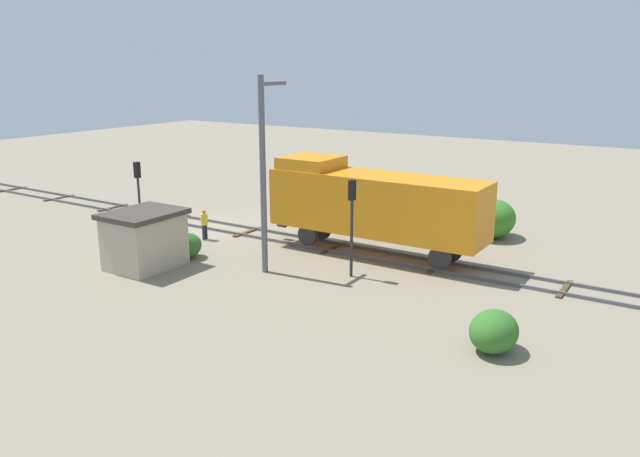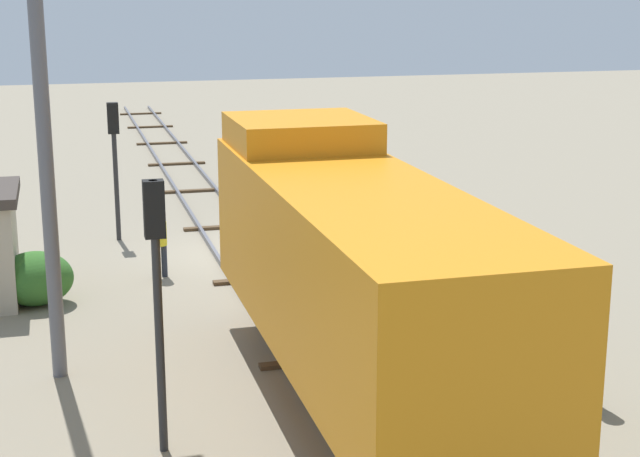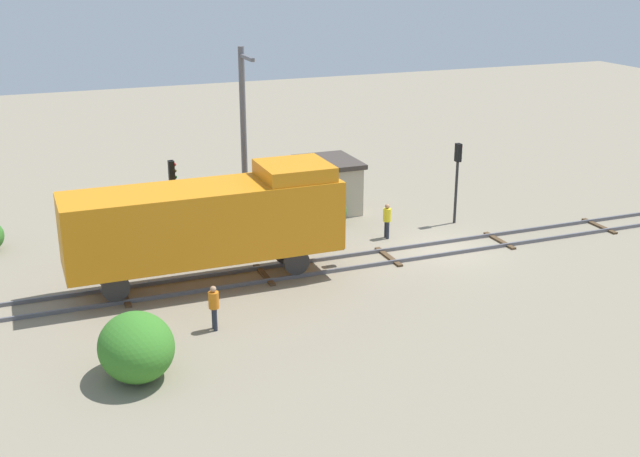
% 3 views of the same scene
% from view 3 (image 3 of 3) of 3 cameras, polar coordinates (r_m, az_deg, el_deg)
% --- Properties ---
extents(ground_plane, '(104.78, 104.78, 0.00)m').
position_cam_3_polar(ground_plane, '(37.27, 8.91, -1.48)').
color(ground_plane, gray).
extents(railway_track, '(2.40, 69.85, 0.16)m').
position_cam_3_polar(railway_track, '(37.24, 8.92, -1.37)').
color(railway_track, '#595960').
rests_on(railway_track, ground).
extents(locomotive, '(2.90, 11.60, 4.60)m').
position_cam_3_polar(locomotive, '(32.41, -7.91, 0.62)').
color(locomotive, orange).
rests_on(locomotive, railway_track).
extents(traffic_signal_near, '(0.32, 0.34, 4.09)m').
position_cam_3_polar(traffic_signal_near, '(40.20, 9.75, 4.25)').
color(traffic_signal_near, '#262628').
rests_on(traffic_signal_near, ground).
extents(traffic_signal_mid, '(0.32, 0.34, 4.47)m').
position_cam_3_polar(traffic_signal_mid, '(35.35, -10.41, 2.60)').
color(traffic_signal_mid, '#262628').
rests_on(traffic_signal_mid, ground).
extents(worker_near_track, '(0.38, 0.38, 1.70)m').
position_cam_3_polar(worker_near_track, '(38.09, 4.79, 0.74)').
color(worker_near_track, '#262B38').
rests_on(worker_near_track, ground).
extents(worker_by_signal, '(0.38, 0.38, 1.70)m').
position_cam_3_polar(worker_by_signal, '(29.03, -7.56, -5.36)').
color(worker_by_signal, '#262B38').
rests_on(worker_by_signal, ground).
extents(catenary_mast, '(1.94, 0.28, 8.98)m').
position_cam_3_polar(catenary_mast, '(37.23, -5.42, 6.27)').
color(catenary_mast, '#595960').
rests_on(catenary_mast, ground).
extents(relay_hut, '(3.50, 2.90, 2.74)m').
position_cam_3_polar(relay_hut, '(42.06, 0.61, 3.13)').
color(relay_hut, '#B2A893').
rests_on(relay_hut, ground).
extents(bush_mid, '(1.78, 1.46, 1.29)m').
position_cam_3_polar(bush_mid, '(40.26, 0.85, 1.29)').
color(bush_mid, '#316526').
rests_on(bush_mid, ground).
extents(bush_far, '(2.95, 2.41, 2.15)m').
position_cam_3_polar(bush_far, '(26.32, -12.94, -8.21)').
color(bush_far, '#377926').
rests_on(bush_far, ground).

